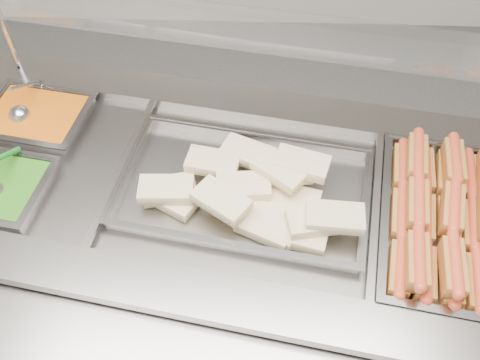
{
  "coord_description": "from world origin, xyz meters",
  "views": [
    {
      "loc": [
        0.2,
        -0.57,
        2.09
      ],
      "look_at": [
        0.17,
        0.38,
        0.92
      ],
      "focal_mm": 40.0,
      "sensor_mm": 36.0,
      "label": 1
    }
  ],
  "objects_px": {
    "steam_counter": "(226,263)",
    "ladle": "(21,114)",
    "sneeze_guard": "(239,28)",
    "pan_hotdogs": "(445,229)",
    "pan_wraps": "(243,191)"
  },
  "relations": [
    {
      "from": "steam_counter",
      "to": "ladle",
      "type": "bearing_deg",
      "value": 159.18
    },
    {
      "from": "sneeze_guard",
      "to": "pan_hotdogs",
      "type": "distance_m",
      "value": 0.78
    },
    {
      "from": "sneeze_guard",
      "to": "pan_wraps",
      "type": "xyz_separation_m",
      "value": [
        0.02,
        -0.23,
        -0.39
      ]
    },
    {
      "from": "steam_counter",
      "to": "pan_hotdogs",
      "type": "height_order",
      "value": "pan_hotdogs"
    },
    {
      "from": "sneeze_guard",
      "to": "pan_wraps",
      "type": "distance_m",
      "value": 0.45
    },
    {
      "from": "sneeze_guard",
      "to": "ladle",
      "type": "relative_size",
      "value": 8.65
    },
    {
      "from": "pan_wraps",
      "to": "ladle",
      "type": "xyz_separation_m",
      "value": [
        -0.71,
        0.26,
        0.03
      ]
    },
    {
      "from": "pan_hotdogs",
      "to": "steam_counter",
      "type": "bearing_deg",
      "value": 169.98
    },
    {
      "from": "pan_wraps",
      "to": "ladle",
      "type": "height_order",
      "value": "ladle"
    },
    {
      "from": "sneeze_guard",
      "to": "pan_hotdogs",
      "type": "relative_size",
      "value": 2.79
    },
    {
      "from": "steam_counter",
      "to": "pan_hotdogs",
      "type": "bearing_deg",
      "value": -10.02
    },
    {
      "from": "pan_hotdogs",
      "to": "sneeze_guard",
      "type": "bearing_deg",
      "value": 150.7
    },
    {
      "from": "sneeze_guard",
      "to": "pan_hotdogs",
      "type": "height_order",
      "value": "sneeze_guard"
    },
    {
      "from": "pan_hotdogs",
      "to": "ladle",
      "type": "xyz_separation_m",
      "value": [
        -1.27,
        0.36,
        0.05
      ]
    },
    {
      "from": "steam_counter",
      "to": "pan_wraps",
      "type": "relative_size",
      "value": 2.7
    }
  ]
}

